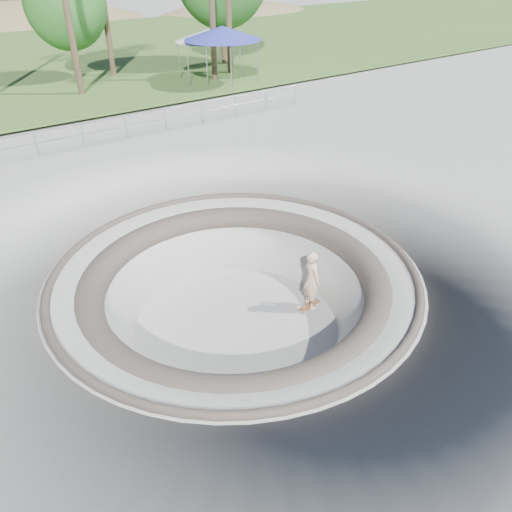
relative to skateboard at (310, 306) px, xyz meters
name	(u,v)px	position (x,y,z in m)	size (l,w,h in m)	color
ground	(235,272)	(-2.35, 0.63, 1.83)	(180.00, 180.00, 0.00)	#ACACA7
skate_bowl	(236,323)	(-2.35, 0.63, 0.00)	(14.00, 14.00, 4.10)	#ACACA7
safety_railing	(83,135)	(-2.35, 12.63, 2.52)	(25.00, 0.06, 1.03)	#9A9CA2
skateboard	(310,306)	(0.00, 0.00, 0.00)	(0.84, 0.35, 0.08)	brown
skater	(312,280)	(0.00, 0.00, 0.99)	(0.71, 0.46, 1.94)	beige
canopy_white	(208,35)	(8.80, 20.34, 4.74)	(5.86, 5.86, 3.00)	#9A9CA2
canopy_blue	(222,33)	(8.78, 18.63, 5.06)	(6.06, 6.06, 3.36)	#9A9CA2
bushy_tree_mid	(66,4)	(1.83, 25.62, 6.49)	(5.02, 4.57, 7.25)	brown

